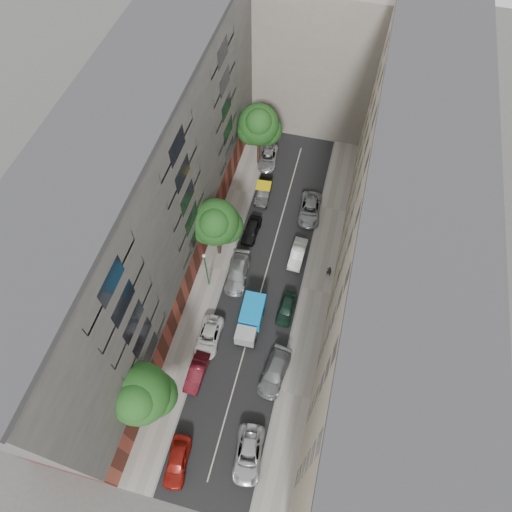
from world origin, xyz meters
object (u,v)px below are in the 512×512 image
(car_left_0, at_px, (177,461))
(car_right_4, at_px, (310,209))
(car_right_2, at_px, (286,308))
(tarp_truck, at_px, (251,319))
(pedestrian, at_px, (329,271))
(car_right_1, at_px, (275,372))
(car_left_3, at_px, (237,273))
(car_left_1, at_px, (197,372))
(car_right_3, at_px, (298,254))
(tree_near, at_px, (141,396))
(lamp_post, at_px, (206,267))
(car_left_4, at_px, (251,230))
(car_right_0, at_px, (248,454))
(car_left_2, at_px, (209,337))
(tree_far, at_px, (259,127))
(tree_mid, at_px, (216,224))
(car_left_5, at_px, (263,192))
(car_left_6, at_px, (268,157))

(car_left_0, bearing_deg, car_right_4, 72.55)
(car_right_2, distance_m, car_right_4, 12.80)
(tarp_truck, height_order, pedestrian, tarp_truck)
(tarp_truck, relative_size, car_right_1, 1.04)
(car_left_3, bearing_deg, pedestrian, 10.39)
(car_left_1, height_order, car_right_3, car_right_3)
(tree_near, distance_m, lamp_post, 13.86)
(car_left_4, height_order, car_right_4, car_right_4)
(car_left_4, bearing_deg, car_right_0, -73.57)
(tarp_truck, bearing_deg, car_left_0, -103.09)
(car_left_2, relative_size, car_right_2, 1.21)
(car_right_3, distance_m, pedestrian, 3.89)
(tarp_truck, height_order, car_right_0, tarp_truck)
(car_left_0, relative_size, pedestrian, 2.81)
(car_left_1, distance_m, car_right_2, 10.68)
(tree_far, bearing_deg, car_right_0, -77.36)
(car_left_2, xyz_separation_m, car_right_3, (6.39, 11.40, 0.03))
(tree_mid, bearing_deg, car_right_2, -30.22)
(tree_mid, distance_m, lamp_post, 4.32)
(tree_mid, bearing_deg, lamp_post, -89.97)
(car_right_4, xyz_separation_m, tree_far, (-7.52, 6.06, 5.28))
(car_left_2, xyz_separation_m, car_right_1, (6.95, -1.86, 0.08))
(car_left_0, bearing_deg, car_right_3, 69.92)
(car_right_3, bearing_deg, car_left_5, 128.96)
(car_right_3, relative_size, pedestrian, 2.65)
(car_right_2, xyz_separation_m, car_right_4, (-0.05, 12.80, 0.06))
(car_left_0, height_order, car_right_4, car_left_0)
(tarp_truck, xyz_separation_m, car_right_3, (2.89, 8.87, -0.62))
(car_left_1, relative_size, tree_mid, 0.50)
(car_left_1, relative_size, car_left_5, 0.92)
(car_left_0, distance_m, tree_mid, 21.60)
(car_left_5, height_order, car_right_1, car_left_5)
(tree_mid, bearing_deg, car_right_3, 11.63)
(car_left_6, bearing_deg, car_right_4, -52.09)
(tarp_truck, distance_m, car_right_2, 3.89)
(car_right_4, bearing_deg, car_right_2, -93.88)
(car_left_6, relative_size, car_right_0, 0.94)
(car_left_2, height_order, car_right_0, car_right_0)
(car_right_2, bearing_deg, car_right_4, 92.59)
(tarp_truck, relative_size, car_left_6, 1.10)
(lamp_post, bearing_deg, tree_near, -93.08)
(car_right_3, relative_size, lamp_post, 0.71)
(lamp_post, bearing_deg, car_right_4, 54.74)
(tree_near, bearing_deg, car_right_1, 32.47)
(car_left_6, relative_size, pedestrian, 3.04)
(car_right_2, bearing_deg, tree_far, 114.23)
(car_right_0, bearing_deg, car_left_2, 118.06)
(car_left_1, distance_m, lamp_post, 10.02)
(car_right_3, relative_size, tree_mid, 0.50)
(car_left_2, xyz_separation_m, tree_far, (-0.98, 23.66, 5.36))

